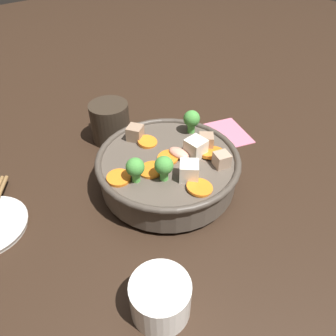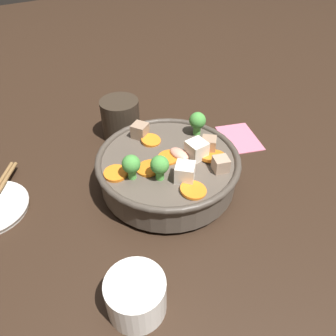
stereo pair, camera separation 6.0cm
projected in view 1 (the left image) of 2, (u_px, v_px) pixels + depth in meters
ground_plane at (168, 185)px, 0.63m from camera, size 3.00×3.00×0.00m
stirfry_bowl at (168, 167)px, 0.60m from camera, size 0.26×0.26×0.11m
tea_cup at (160, 298)px, 0.42m from camera, size 0.08×0.08×0.06m
dark_mug at (108, 123)px, 0.71m from camera, size 0.11×0.08×0.09m
napkin at (229, 133)px, 0.76m from camera, size 0.13×0.11×0.00m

